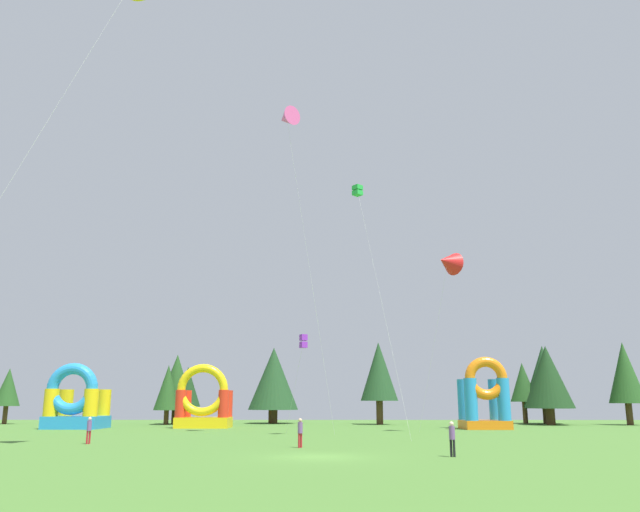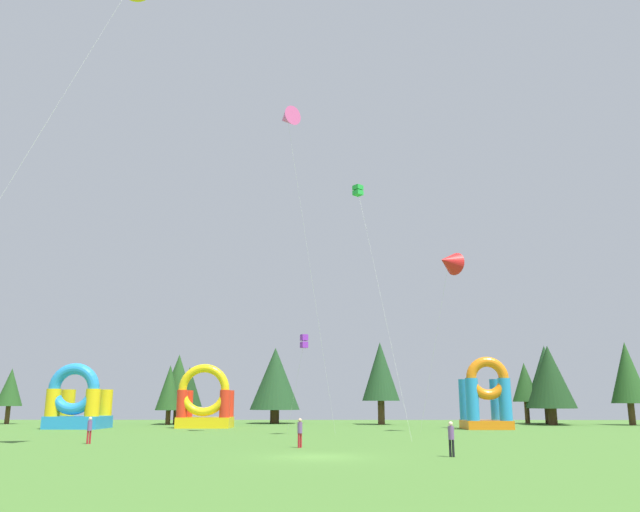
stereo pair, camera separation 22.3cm
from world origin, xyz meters
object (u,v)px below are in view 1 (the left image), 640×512
(kite_purple_box, at_px, (303,341))
(inflatable_red_slide, at_px, (203,405))
(kite_pink_delta, at_px, (287,118))
(kite_red_delta, at_px, (448,262))
(kite_green_box, at_px, (358,191))
(person_near_camera, at_px, (452,436))
(person_left_edge, at_px, (300,430))
(inflatable_yellow_castle, at_px, (75,406))
(inflatable_orange_dome, at_px, (484,400))
(person_far_side, at_px, (89,428))

(kite_purple_box, distance_m, inflatable_red_slide, 17.86)
(kite_pink_delta, xyz_separation_m, inflatable_red_slide, (-8.90, 14.27, -24.16))
(kite_pink_delta, xyz_separation_m, kite_purple_box, (1.51, 0.68, -19.06))
(kite_red_delta, bearing_deg, inflatable_red_slide, 155.62)
(kite_green_box, distance_m, person_near_camera, 23.67)
(person_left_edge, height_order, inflatable_yellow_castle, inflatable_yellow_castle)
(inflatable_orange_dome, distance_m, inflatable_red_slide, 27.54)
(person_left_edge, distance_m, inflatable_yellow_castle, 33.75)
(kite_purple_box, distance_m, kite_red_delta, 14.78)
(person_near_camera, relative_size, inflatable_red_slide, 0.27)
(kite_red_delta, bearing_deg, person_left_edge, -126.98)
(kite_green_box, height_order, person_left_edge, kite_green_box)
(kite_purple_box, relative_size, kite_green_box, 0.41)
(kite_purple_box, xyz_separation_m, inflatable_orange_dome, (17.03, 11.37, -4.61))
(person_far_side, xyz_separation_m, inflatable_yellow_castle, (-9.43, 21.76, 1.19))
(kite_green_box, distance_m, person_far_side, 25.61)
(kite_red_delta, distance_m, inflatable_orange_dome, 15.07)
(kite_pink_delta, bearing_deg, inflatable_orange_dome, 33.02)
(kite_red_delta, bearing_deg, inflatable_orange_dome, 60.96)
(inflatable_orange_dome, height_order, inflatable_yellow_castle, inflatable_orange_dome)
(kite_green_box, bearing_deg, person_far_side, -160.34)
(kite_green_box, relative_size, inflatable_red_slide, 3.08)
(kite_green_box, bearing_deg, person_near_camera, -76.79)
(kite_purple_box, height_order, inflatable_yellow_castle, kite_purple_box)
(person_far_side, distance_m, person_near_camera, 22.90)
(inflatable_yellow_castle, bearing_deg, kite_green_box, -30.03)
(kite_pink_delta, distance_m, inflatable_yellow_castle, 34.40)
(person_left_edge, bearing_deg, kite_purple_box, -129.42)
(inflatable_red_slide, bearing_deg, person_left_edge, -68.03)
(kite_green_box, relative_size, person_near_camera, 11.55)
(kite_purple_box, xyz_separation_m, person_near_camera, (7.92, -18.99, -6.30))
(inflatable_red_slide, bearing_deg, kite_green_box, -49.51)
(kite_pink_delta, relative_size, kite_green_box, 1.42)
(kite_purple_box, height_order, person_far_side, kite_purple_box)
(inflatable_orange_dome, bearing_deg, person_far_side, -144.76)
(kite_red_delta, bearing_deg, inflatable_yellow_castle, 166.15)
(kite_red_delta, height_order, person_far_side, kite_red_delta)
(person_left_edge, distance_m, inflatable_red_slide, 28.68)
(kite_pink_delta, bearing_deg, inflatable_yellow_castle, 149.22)
(kite_red_delta, xyz_separation_m, person_near_camera, (-4.57, -22.20, -13.51))
(inflatable_yellow_castle, relative_size, inflatable_red_slide, 1.00)
(person_near_camera, distance_m, inflatable_orange_dome, 31.75)
(person_left_edge, height_order, inflatable_red_slide, inflatable_red_slide)
(kite_purple_box, relative_size, person_near_camera, 4.73)
(kite_green_box, height_order, inflatable_red_slide, kite_green_box)
(kite_green_box, bearing_deg, person_left_edge, -113.43)
(kite_green_box, bearing_deg, inflatable_yellow_castle, 149.97)
(inflatable_orange_dome, bearing_deg, kite_red_delta, -119.04)
(kite_red_delta, height_order, inflatable_yellow_castle, kite_red_delta)
(kite_red_delta, distance_m, inflatable_yellow_castle, 38.13)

